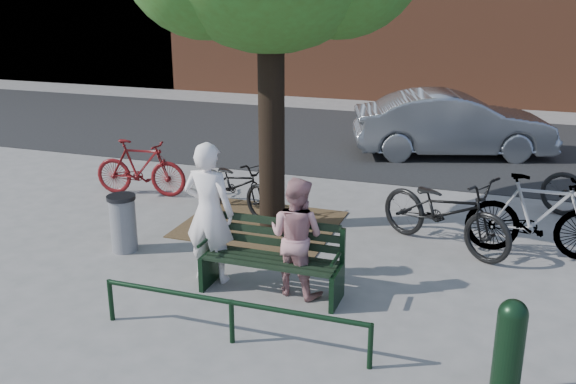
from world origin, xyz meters
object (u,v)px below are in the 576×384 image
at_px(person_left, 209,213).
at_px(person_right, 296,236).
at_px(park_bench, 273,256).
at_px(bollard, 509,346).
at_px(bicycle_c, 445,211).
at_px(parked_car, 453,124).
at_px(litter_bin, 123,223).

distance_m(person_left, person_right, 1.18).
bearing_deg(park_bench, bollard, -25.67).
bearing_deg(person_left, bicycle_c, -142.22).
distance_m(bollard, parked_car, 9.02).
distance_m(park_bench, bollard, 3.09).
xyz_separation_m(litter_bin, bicycle_c, (4.34, 1.60, 0.15)).
xyz_separation_m(park_bench, bollard, (2.78, -1.34, 0.06)).
height_order(park_bench, bicycle_c, bicycle_c).
height_order(person_left, bicycle_c, person_left).
bearing_deg(litter_bin, person_right, -9.27).
relative_size(person_right, litter_bin, 1.80).
xyz_separation_m(person_left, litter_bin, (-1.59, 0.45, -0.50)).
relative_size(person_left, bollard, 1.83).
bearing_deg(person_right, parked_car, -86.19).
height_order(person_right, bicycle_c, person_right).
bearing_deg(person_right, park_bench, 27.17).
bearing_deg(park_bench, litter_bin, 168.14).
height_order(park_bench, person_right, person_right).
bearing_deg(person_left, person_right, -178.97).
height_order(bicycle_c, parked_car, parked_car).
bearing_deg(litter_bin, bollard, -19.45).
height_order(park_bench, litter_bin, park_bench).
xyz_separation_m(bollard, parked_car, (-1.33, 8.92, 0.17)).
height_order(litter_bin, parked_car, parked_car).
height_order(park_bench, person_left, person_left).
relative_size(park_bench, person_right, 1.16).
distance_m(bicycle_c, parked_car, 5.48).
distance_m(park_bench, parked_car, 7.72).
xyz_separation_m(person_right, bollard, (2.51, -1.41, -0.21)).
distance_m(person_right, litter_bin, 2.81).
relative_size(person_left, person_right, 1.23).
relative_size(park_bench, parked_car, 0.40).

